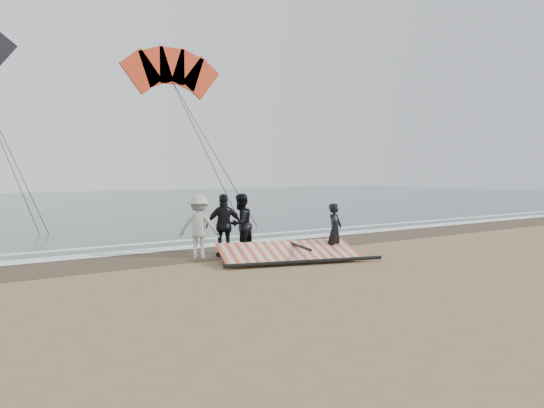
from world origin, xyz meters
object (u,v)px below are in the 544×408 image
(board_cream, at_px, (288,249))
(sail_rig, at_px, (285,254))
(man_main, at_px, (335,230))
(board_white, at_px, (320,254))

(board_cream, bearing_deg, sail_rig, -92.91)
(sail_rig, bearing_deg, man_main, -8.49)
(board_white, bearing_deg, board_cream, 84.45)
(sail_rig, bearing_deg, board_cream, 50.66)
(board_white, distance_m, sail_rig, 1.52)
(board_cream, relative_size, sail_rig, 0.54)
(board_white, bearing_deg, sail_rig, 173.58)
(board_white, distance_m, board_cream, 1.39)
(man_main, height_order, sail_rig, man_main)
(board_white, height_order, sail_rig, sail_rig)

